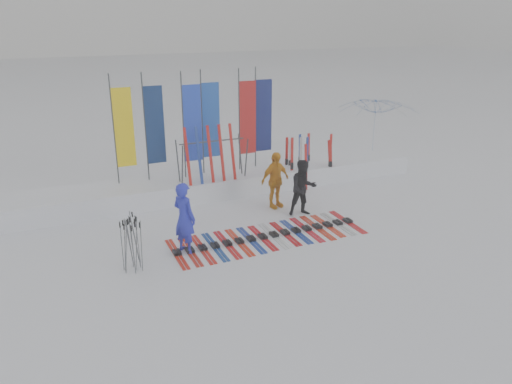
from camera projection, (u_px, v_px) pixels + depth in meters
name	position (u px, v px, depth m)	size (l,w,h in m)	color
ground	(275.00, 254.00, 11.80)	(120.00, 120.00, 0.00)	white
snow_bank	(212.00, 184.00, 15.66)	(14.00, 1.60, 0.60)	white
person_blue	(184.00, 218.00, 11.64)	(0.63, 0.41, 1.73)	#2129C5
person_black	(303.00, 188.00, 13.82)	(0.77, 0.60, 1.59)	black
person_yellow	(275.00, 180.00, 14.36)	(0.97, 0.41, 1.66)	orange
tent_canopy	(376.00, 132.00, 18.02)	(2.82, 2.87, 2.58)	white
ski_row	(268.00, 236.00, 12.66)	(4.94, 1.69, 0.07)	red
pole_cluster	(132.00, 244.00, 10.95)	(0.44, 0.71, 1.23)	#595B60
feather_flags	(200.00, 122.00, 15.15)	(5.00, 0.26, 3.20)	#383A3F
ski_rack	(212.00, 154.00, 14.91)	(2.04, 0.80, 1.23)	#383A3F
upright_skis	(307.00, 161.00, 16.35)	(1.54, 1.08, 1.67)	red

